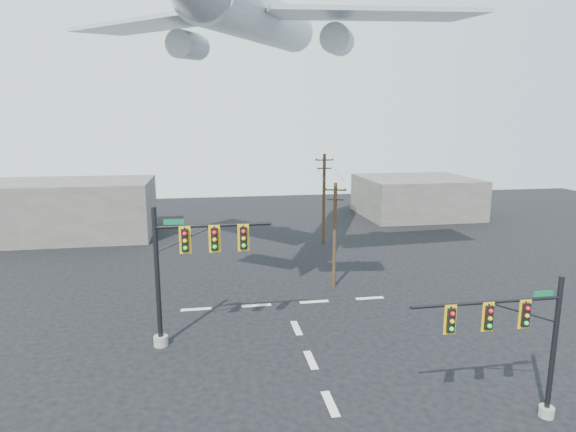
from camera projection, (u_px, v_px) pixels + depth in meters
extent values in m
plane|color=black|center=(330.00, 404.00, 21.15)|extent=(120.00, 120.00, 0.00)
cube|color=silver|center=(330.00, 404.00, 21.15)|extent=(0.40, 2.00, 0.01)
cube|color=silver|center=(311.00, 360.00, 25.02)|extent=(0.40, 2.00, 0.01)
cube|color=silver|center=(296.00, 328.00, 28.88)|extent=(0.40, 2.00, 0.01)
cube|color=silver|center=(196.00, 309.00, 31.75)|extent=(2.00, 0.40, 0.01)
cube|color=silver|center=(256.00, 305.00, 32.42)|extent=(2.00, 0.40, 0.01)
cube|color=silver|center=(314.00, 302.00, 33.08)|extent=(2.00, 0.40, 0.01)
cube|color=silver|center=(370.00, 298.00, 33.75)|extent=(2.00, 0.40, 0.01)
cylinder|color=gray|center=(546.00, 412.00, 20.21)|extent=(0.62, 0.62, 0.44)
cylinder|color=black|center=(554.00, 348.00, 19.65)|extent=(0.21, 0.21, 6.18)
cylinder|color=black|center=(487.00, 302.00, 18.70)|extent=(6.32, 0.14, 0.14)
cylinder|color=black|center=(523.00, 312.00, 19.07)|extent=(3.33, 0.07, 0.07)
cube|color=black|center=(525.00, 314.00, 18.94)|extent=(0.30, 0.26, 0.97)
cube|color=#E4AC0D|center=(524.00, 314.00, 18.96)|extent=(0.49, 0.04, 1.19)
sphere|color=red|center=(528.00, 308.00, 18.74)|extent=(0.18, 0.18, 0.18)
sphere|color=#DEA40B|center=(527.00, 316.00, 18.80)|extent=(0.18, 0.18, 0.18)
sphere|color=#0EE12E|center=(526.00, 323.00, 18.86)|extent=(0.18, 0.18, 0.18)
cube|color=black|center=(488.00, 317.00, 18.68)|extent=(0.30, 0.26, 0.97)
cube|color=#E4AC0D|center=(488.00, 317.00, 18.70)|extent=(0.49, 0.04, 1.19)
sphere|color=red|center=(491.00, 311.00, 18.48)|extent=(0.18, 0.18, 0.18)
sphere|color=#DEA40B|center=(490.00, 319.00, 18.54)|extent=(0.18, 0.18, 0.18)
sphere|color=#0EE12E|center=(490.00, 326.00, 18.60)|extent=(0.18, 0.18, 0.18)
cube|color=black|center=(450.00, 320.00, 18.42)|extent=(0.30, 0.26, 0.97)
cube|color=#E4AC0D|center=(450.00, 320.00, 18.43)|extent=(0.49, 0.04, 1.19)
sphere|color=red|center=(453.00, 314.00, 18.21)|extent=(0.18, 0.18, 0.18)
sphere|color=#DEA40B|center=(452.00, 321.00, 18.27)|extent=(0.18, 0.18, 0.18)
sphere|color=#0EE12E|center=(452.00, 329.00, 18.33)|extent=(0.18, 0.18, 0.18)
cube|color=#0D5B33|center=(543.00, 294.00, 19.00)|extent=(0.84, 0.04, 0.23)
cylinder|color=gray|center=(161.00, 341.00, 26.59)|extent=(0.78, 0.78, 0.56)
cylinder|color=black|center=(157.00, 278.00, 25.89)|extent=(0.27, 0.27, 7.82)
cylinder|color=black|center=(214.00, 225.00, 25.86)|extent=(6.20, 0.18, 0.18)
cylinder|color=black|center=(185.00, 239.00, 25.73)|extent=(3.38, 0.09, 0.09)
cube|color=black|center=(185.00, 240.00, 25.58)|extent=(0.38, 0.34, 1.23)
cube|color=#E4AC0D|center=(185.00, 240.00, 25.60)|extent=(0.61, 0.04, 1.51)
sphere|color=red|center=(185.00, 234.00, 25.32)|extent=(0.22, 0.22, 0.22)
sphere|color=#DEA40B|center=(185.00, 241.00, 25.39)|extent=(0.22, 0.22, 0.22)
sphere|color=#0EE12E|center=(185.00, 248.00, 25.47)|extent=(0.22, 0.22, 0.22)
cube|color=black|center=(214.00, 239.00, 25.84)|extent=(0.38, 0.34, 1.23)
cube|color=#E4AC0D|center=(214.00, 239.00, 25.86)|extent=(0.61, 0.04, 1.51)
sphere|color=red|center=(214.00, 233.00, 25.58)|extent=(0.22, 0.22, 0.22)
sphere|color=#DEA40B|center=(215.00, 240.00, 25.65)|extent=(0.22, 0.22, 0.22)
sphere|color=#0EE12E|center=(215.00, 247.00, 25.73)|extent=(0.22, 0.22, 0.22)
cube|color=black|center=(243.00, 238.00, 26.09)|extent=(0.38, 0.34, 1.23)
cube|color=#E4AC0D|center=(243.00, 238.00, 26.11)|extent=(0.61, 0.04, 1.51)
sphere|color=red|center=(243.00, 231.00, 25.83)|extent=(0.22, 0.22, 0.22)
sphere|color=#DEA40B|center=(244.00, 239.00, 25.91)|extent=(0.22, 0.22, 0.22)
sphere|color=#0EE12E|center=(244.00, 246.00, 25.99)|extent=(0.22, 0.22, 0.22)
cube|color=#0D5B33|center=(174.00, 222.00, 25.39)|extent=(1.06, 0.04, 0.29)
cylinder|color=#402D1B|center=(335.00, 236.00, 35.31)|extent=(0.26, 0.26, 7.86)
cube|color=#402D1B|center=(335.00, 190.00, 34.64)|extent=(1.52, 0.60, 0.10)
cube|color=#402D1B|center=(335.00, 200.00, 34.78)|extent=(1.19, 0.49, 0.10)
cylinder|color=black|center=(326.00, 189.00, 34.73)|extent=(0.09, 0.09, 0.10)
cylinder|color=black|center=(336.00, 189.00, 34.63)|extent=(0.09, 0.09, 0.10)
cylinder|color=black|center=(345.00, 189.00, 34.52)|extent=(0.09, 0.09, 0.10)
cylinder|color=#402D1B|center=(324.00, 199.00, 48.08)|extent=(0.31, 0.31, 9.06)
cube|color=#402D1B|center=(324.00, 160.00, 47.32)|extent=(1.84, 0.29, 0.12)
cube|color=#402D1B|center=(324.00, 168.00, 47.48)|extent=(1.43, 0.25, 0.12)
cylinder|color=black|center=(316.00, 159.00, 47.24)|extent=(0.10, 0.10, 0.12)
cylinder|color=black|center=(324.00, 159.00, 47.30)|extent=(0.10, 0.10, 0.12)
cylinder|color=black|center=(333.00, 159.00, 47.37)|extent=(0.10, 0.10, 0.12)
cylinder|color=black|center=(320.00, 173.00, 40.87)|extent=(2.30, 12.93, 0.03)
cylinder|color=black|center=(338.00, 173.00, 41.12)|extent=(2.53, 12.93, 0.03)
cylinder|color=#B6BAC3|center=(262.00, 17.00, 34.19)|extent=(11.80, 22.02, 5.16)
cone|color=#B6BAC3|center=(299.00, 35.00, 46.92)|extent=(5.23, 6.13, 3.88)
cube|color=#B6BAC3|center=(151.00, 25.00, 34.52)|extent=(13.32, 13.89, 0.64)
cube|color=#B6BAC3|center=(373.00, 14.00, 31.13)|extent=(14.50, 5.59, 0.64)
cylinder|color=#B6BAC3|center=(188.00, 45.00, 35.26)|extent=(3.23, 4.14, 2.24)
cylinder|color=#B6BAC3|center=(338.00, 40.00, 32.89)|extent=(3.23, 4.14, 2.24)
cube|color=slate|center=(65.00, 209.00, 51.08)|extent=(18.00, 10.00, 6.00)
cube|color=slate|center=(416.00, 197.00, 62.99)|extent=(14.00, 12.00, 5.00)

